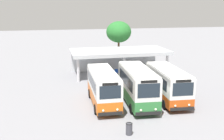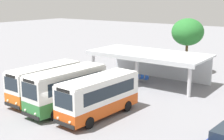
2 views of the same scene
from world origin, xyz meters
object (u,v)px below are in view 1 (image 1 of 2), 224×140
(city_bus_nearest_orange, at_px, (103,86))
(waiting_chair_middle_seat, at_px, (121,71))
(waiting_chair_second_from_end, at_px, (116,72))
(litter_bin_apron, at_px, (129,129))
(waiting_chair_end_by_column, at_px, (112,72))
(city_bus_second_in_row, at_px, (137,85))
(city_bus_middle_cream, at_px, (168,83))

(city_bus_nearest_orange, relative_size, waiting_chair_middle_seat, 8.68)
(city_bus_nearest_orange, height_order, waiting_chair_second_from_end, city_bus_nearest_orange)
(city_bus_nearest_orange, height_order, litter_bin_apron, city_bus_nearest_orange)
(city_bus_nearest_orange, height_order, waiting_chair_middle_seat, city_bus_nearest_orange)
(waiting_chair_end_by_column, relative_size, litter_bin_apron, 0.96)
(city_bus_nearest_orange, xyz_separation_m, city_bus_second_in_row, (3.23, -0.51, 0.10))
(waiting_chair_middle_seat, bearing_deg, city_bus_nearest_orange, -112.77)
(city_bus_middle_cream, xyz_separation_m, waiting_chair_middle_seat, (-1.92, 10.99, -1.28))
(waiting_chair_second_from_end, relative_size, litter_bin_apron, 0.96)
(waiting_chair_end_by_column, relative_size, waiting_chair_middle_seat, 1.00)
(waiting_chair_end_by_column, bearing_deg, waiting_chair_middle_seat, -0.73)
(city_bus_second_in_row, bearing_deg, waiting_chair_end_by_column, 89.56)
(waiting_chair_end_by_column, distance_m, litter_bin_apron, 17.64)
(city_bus_middle_cream, relative_size, waiting_chair_middle_seat, 8.99)
(city_bus_second_in_row, height_order, waiting_chair_second_from_end, city_bus_second_in_row)
(city_bus_second_in_row, bearing_deg, waiting_chair_middle_seat, 83.42)
(city_bus_middle_cream, distance_m, waiting_chair_end_by_column, 11.52)
(city_bus_second_in_row, relative_size, waiting_chair_end_by_column, 9.04)
(city_bus_second_in_row, distance_m, city_bus_middle_cream, 3.25)
(waiting_chair_second_from_end, bearing_deg, waiting_chair_middle_seat, -0.71)
(litter_bin_apron, bearing_deg, city_bus_nearest_orange, 95.48)
(waiting_chair_end_by_column, distance_m, waiting_chair_middle_seat, 1.22)
(litter_bin_apron, bearing_deg, waiting_chair_middle_seat, 77.39)
(city_bus_nearest_orange, bearing_deg, litter_bin_apron, -84.52)
(waiting_chair_second_from_end, distance_m, waiting_chair_middle_seat, 0.61)
(city_bus_nearest_orange, xyz_separation_m, waiting_chair_second_from_end, (3.92, 10.80, -1.30))
(city_bus_nearest_orange, xyz_separation_m, city_bus_middle_cream, (6.46, -0.20, -0.02))
(waiting_chair_middle_seat, height_order, litter_bin_apron, litter_bin_apron)
(city_bus_second_in_row, height_order, waiting_chair_end_by_column, city_bus_second_in_row)
(city_bus_second_in_row, height_order, waiting_chair_middle_seat, city_bus_second_in_row)
(waiting_chair_second_from_end, bearing_deg, city_bus_middle_cream, -77.03)
(city_bus_nearest_orange, distance_m, waiting_chair_middle_seat, 11.78)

